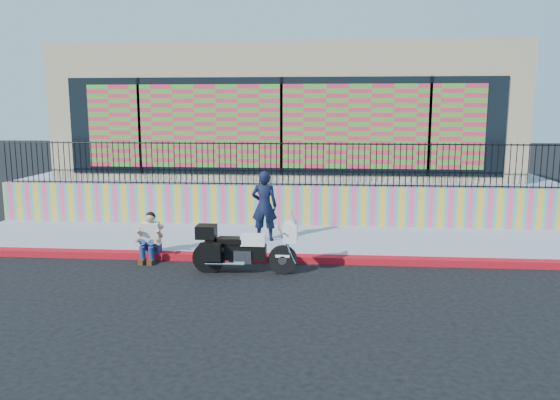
# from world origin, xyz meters

# --- Properties ---
(ground) EXTENTS (90.00, 90.00, 0.00)m
(ground) POSITION_xyz_m (0.00, 0.00, 0.00)
(ground) COLOR black
(ground) RESTS_ON ground
(red_curb) EXTENTS (16.00, 0.30, 0.15)m
(red_curb) POSITION_xyz_m (0.00, 0.00, 0.07)
(red_curb) COLOR #AF0C1D
(red_curb) RESTS_ON ground
(sidewalk) EXTENTS (16.00, 3.00, 0.15)m
(sidewalk) POSITION_xyz_m (0.00, 1.65, 0.07)
(sidewalk) COLOR #868CA1
(sidewalk) RESTS_ON ground
(mural_wall) EXTENTS (16.00, 0.20, 1.10)m
(mural_wall) POSITION_xyz_m (0.00, 3.25, 0.70)
(mural_wall) COLOR #FC427C
(mural_wall) RESTS_ON sidewalk
(metal_fence) EXTENTS (15.80, 0.04, 1.20)m
(metal_fence) POSITION_xyz_m (0.00, 3.25, 1.85)
(metal_fence) COLOR black
(metal_fence) RESTS_ON mural_wall
(elevated_platform) EXTENTS (16.00, 10.00, 1.25)m
(elevated_platform) POSITION_xyz_m (0.00, 8.35, 0.62)
(elevated_platform) COLOR #868CA1
(elevated_platform) RESTS_ON ground
(storefront_building) EXTENTS (14.00, 8.06, 4.00)m
(storefront_building) POSITION_xyz_m (0.00, 8.13, 3.25)
(storefront_building) COLOR tan
(storefront_building) RESTS_ON elevated_platform
(police_motorcycle) EXTENTS (2.13, 0.70, 1.32)m
(police_motorcycle) POSITION_xyz_m (-0.37, -0.90, 0.55)
(police_motorcycle) COLOR black
(police_motorcycle) RESTS_ON ground
(police_officer) EXTENTS (0.64, 0.43, 1.72)m
(police_officer) POSITION_xyz_m (-0.19, 1.36, 1.01)
(police_officer) COLOR black
(police_officer) RESTS_ON sidewalk
(seated_man) EXTENTS (0.54, 0.71, 1.06)m
(seated_man) POSITION_xyz_m (-2.58, -0.19, 0.45)
(seated_man) COLOR navy
(seated_man) RESTS_ON ground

